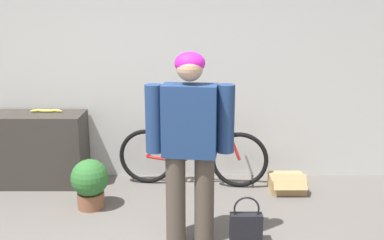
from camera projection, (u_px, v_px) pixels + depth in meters
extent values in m
cube|color=silver|center=(163.00, 66.00, 5.08)|extent=(8.00, 0.06, 2.60)
cube|color=white|center=(211.00, 147.00, 5.27)|extent=(0.08, 0.01, 0.12)
cube|color=#38332D|center=(41.00, 149.00, 5.02)|extent=(1.04, 0.47, 0.81)
cylinder|color=#4C4238|center=(178.00, 199.00, 3.74)|extent=(0.16, 0.16, 0.77)
cylinder|color=#4C4238|center=(206.00, 199.00, 3.74)|extent=(0.16, 0.16, 0.77)
cube|color=navy|center=(192.00, 121.00, 3.58)|extent=(0.46, 0.28, 0.58)
cylinder|color=navy|center=(156.00, 119.00, 3.58)|extent=(0.14, 0.14, 0.55)
cylinder|color=navy|center=(228.00, 119.00, 3.57)|extent=(0.14, 0.14, 0.55)
sphere|color=tan|center=(192.00, 68.00, 3.48)|extent=(0.21, 0.21, 0.21)
ellipsoid|color=#D11EAD|center=(192.00, 63.00, 3.48)|extent=(0.24, 0.22, 0.18)
torus|color=black|center=(149.00, 156.00, 5.05)|extent=(0.63, 0.12, 0.63)
torus|color=black|center=(242.00, 160.00, 4.93)|extent=(0.63, 0.12, 0.63)
cylinder|color=red|center=(166.00, 159.00, 5.03)|extent=(0.40, 0.08, 0.08)
cylinder|color=red|center=(161.00, 143.00, 4.99)|extent=(0.32, 0.07, 0.35)
cylinder|color=red|center=(179.00, 145.00, 4.98)|extent=(0.14, 0.05, 0.39)
cylinder|color=red|center=(207.00, 147.00, 4.94)|extent=(0.54, 0.10, 0.40)
cylinder|color=red|center=(202.00, 130.00, 4.90)|extent=(0.62, 0.11, 0.05)
cylinder|color=red|center=(236.00, 146.00, 4.90)|extent=(0.16, 0.05, 0.33)
cylinder|color=red|center=(233.00, 129.00, 4.86)|extent=(0.07, 0.04, 0.08)
cylinder|color=red|center=(235.00, 127.00, 4.85)|extent=(0.08, 0.46, 0.02)
ellipsoid|color=black|center=(174.00, 127.00, 4.93)|extent=(0.23, 0.10, 0.05)
ellipsoid|color=#EAD64C|center=(49.00, 111.00, 4.98)|extent=(0.17, 0.04, 0.04)
ellipsoid|color=#EAD64C|center=(40.00, 110.00, 5.00)|extent=(0.15, 0.10, 0.03)
ellipsoid|color=#EAD64C|center=(59.00, 110.00, 5.00)|extent=(0.15, 0.09, 0.03)
sphere|color=brown|center=(35.00, 110.00, 5.01)|extent=(0.02, 0.02, 0.02)
cube|color=black|center=(248.00, 228.00, 3.79)|extent=(0.27, 0.10, 0.26)
torus|color=black|center=(249.00, 209.00, 3.75)|extent=(0.22, 0.02, 0.22)
cube|color=tan|center=(289.00, 183.00, 4.88)|extent=(0.37, 0.32, 0.17)
cube|color=tan|center=(292.00, 182.00, 4.71)|extent=(0.35, 0.12, 0.14)
cylinder|color=brown|center=(93.00, 200.00, 4.48)|extent=(0.26, 0.26, 0.16)
sphere|color=#2D6B2D|center=(92.00, 178.00, 4.42)|extent=(0.37, 0.37, 0.37)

